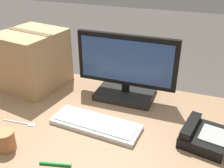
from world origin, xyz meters
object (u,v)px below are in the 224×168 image
Objects in this scene: spoon at (25,123)px; paper_cup_right at (6,140)px; monitor at (126,72)px; cardboard_box at (33,59)px; pen_marker at (55,164)px; keyboard at (96,124)px; desk_phone at (203,136)px.

paper_cup_right is at bearing -81.47° from spoon.
spoon is at bearing -131.81° from monitor.
pen_marker is at bearing -50.23° from cardboard_box.
monitor is at bearing 86.45° from keyboard.
keyboard is 0.39m from paper_cup_right.
spoon is at bearing -63.55° from cardboard_box.
spoon is 0.44m from cardboard_box.
monitor reaches higher than spoon.
cardboard_box is (-0.51, 0.27, 0.15)m from keyboard.
desk_phone is at bearing -12.09° from cardboard_box.
monitor is 0.56m from cardboard_box.
monitor reaches higher than cardboard_box.
keyboard is 4.92× the size of paper_cup_right.
desk_phone is 0.82m from spoon.
pen_marker is at bearing -99.18° from monitor.
keyboard is 2.55× the size of spoon.
keyboard is 0.59m from cardboard_box.
monitor is at bearing 67.58° from pen_marker.
cardboard_box is 0.73m from pen_marker.
desk_phone is 1.02m from cardboard_box.
monitor reaches higher than pen_marker.
pen_marker is at bearing -3.35° from paper_cup_right.
cardboard_box is (-0.98, 0.21, 0.13)m from desk_phone.
paper_cup_right is (-0.29, -0.27, 0.03)m from keyboard.
monitor is 1.26× the size of keyboard.
cardboard_box reaches higher than desk_phone.
monitor is 0.68m from paper_cup_right.
paper_cup_right is at bearing -67.52° from cardboard_box.
monitor is 2.38× the size of desk_phone.
pen_marker is (-0.05, -0.28, -0.01)m from keyboard.
pen_marker is at bearing -38.49° from spoon.
pen_marker is (0.46, -0.55, -0.16)m from cardboard_box.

